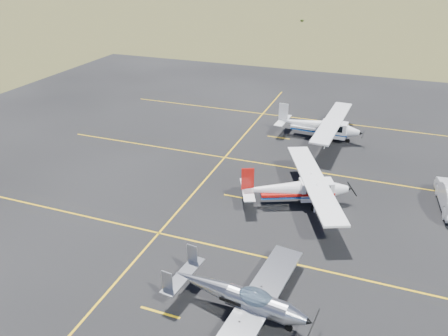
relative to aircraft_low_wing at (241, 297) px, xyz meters
The scene contains 5 objects.
ground 2.48m from the aircraft_low_wing, 101.25° to the left, with size 1600.00×1600.00×0.00m, color #383D1C.
apron 9.31m from the aircraft_low_wing, 92.77° to the left, with size 72.00×72.00×0.02m, color black.
aircraft_low_wing is the anchor object (origin of this frame).
aircraft_cessna 10.31m from the aircraft_low_wing, 88.27° to the left, with size 7.51×10.04×2.63m.
aircraft_plain 21.84m from the aircraft_low_wing, 90.43° to the left, with size 6.42×10.70×2.71m.
Camera 1 is at (4.86, -16.30, 14.72)m, focal length 35.00 mm.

